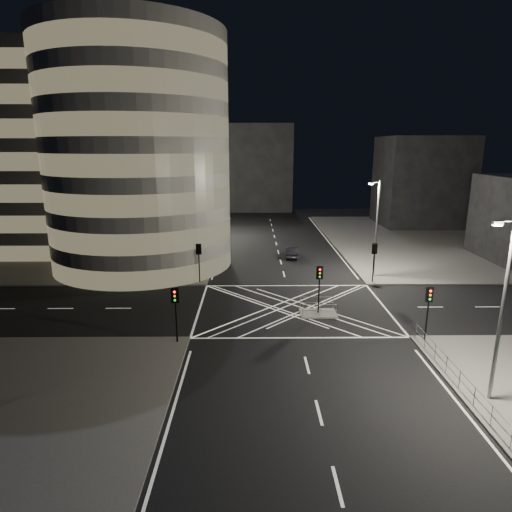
{
  "coord_description": "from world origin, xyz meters",
  "views": [
    {
      "loc": [
        -3.51,
        -34.62,
        13.57
      ],
      "look_at": [
        -3.08,
        6.32,
        3.0
      ],
      "focal_mm": 30.0,
      "sensor_mm": 36.0,
      "label": 1
    }
  ],
  "objects_px": {
    "traffic_signal_fl": "(199,256)",
    "street_lamp_left_far": "(212,201)",
    "street_lamp_left_near": "(198,221)",
    "traffic_signal_nl": "(175,305)",
    "sedan": "(292,252)",
    "street_lamp_right_far": "(376,226)",
    "street_lamp_right_near": "(502,306)",
    "central_island": "(318,313)",
    "traffic_signal_nr": "(429,304)",
    "traffic_signal_fr": "(374,255)",
    "traffic_signal_island": "(319,281)"
  },
  "relations": [
    {
      "from": "traffic_signal_nl",
      "to": "street_lamp_right_far",
      "type": "bearing_deg",
      "value": 40.91
    },
    {
      "from": "traffic_signal_island",
      "to": "street_lamp_left_far",
      "type": "bearing_deg",
      "value": 109.95
    },
    {
      "from": "traffic_signal_nr",
      "to": "traffic_signal_fl",
      "type": "bearing_deg",
      "value": 142.31
    },
    {
      "from": "traffic_signal_nr",
      "to": "sedan",
      "type": "xyz_separation_m",
      "value": [
        -7.3,
        23.98,
        -2.24
      ]
    },
    {
      "from": "street_lamp_right_far",
      "to": "street_lamp_right_near",
      "type": "distance_m",
      "value": 23.0
    },
    {
      "from": "street_lamp_left_near",
      "to": "sedan",
      "type": "xyz_separation_m",
      "value": [
        10.94,
        5.18,
        -4.87
      ]
    },
    {
      "from": "central_island",
      "to": "traffic_signal_nl",
      "type": "xyz_separation_m",
      "value": [
        -10.8,
        -5.3,
        2.84
      ]
    },
    {
      "from": "central_island",
      "to": "street_lamp_right_near",
      "type": "xyz_separation_m",
      "value": [
        7.44,
        -12.5,
        5.47
      ]
    },
    {
      "from": "traffic_signal_nl",
      "to": "street_lamp_left_near",
      "type": "relative_size",
      "value": 0.4
    },
    {
      "from": "street_lamp_left_far",
      "to": "street_lamp_right_far",
      "type": "xyz_separation_m",
      "value": [
        18.87,
        -21.0,
        0.0
      ]
    },
    {
      "from": "traffic_signal_fr",
      "to": "traffic_signal_island",
      "type": "bearing_deg",
      "value": -129.33
    },
    {
      "from": "central_island",
      "to": "sedan",
      "type": "distance_m",
      "value": 18.7
    },
    {
      "from": "traffic_signal_island",
      "to": "street_lamp_right_far",
      "type": "relative_size",
      "value": 0.4
    },
    {
      "from": "central_island",
      "to": "street_lamp_left_near",
      "type": "relative_size",
      "value": 0.3
    },
    {
      "from": "street_lamp_left_far",
      "to": "traffic_signal_fl",
      "type": "bearing_deg",
      "value": -88.43
    },
    {
      "from": "central_island",
      "to": "traffic_signal_island",
      "type": "height_order",
      "value": "traffic_signal_island"
    },
    {
      "from": "central_island",
      "to": "traffic_signal_nr",
      "type": "distance_m",
      "value": 9.08
    },
    {
      "from": "sedan",
      "to": "traffic_signal_nl",
      "type": "bearing_deg",
      "value": 71.37
    },
    {
      "from": "traffic_signal_island",
      "to": "street_lamp_right_near",
      "type": "bearing_deg",
      "value": -59.25
    },
    {
      "from": "traffic_signal_fl",
      "to": "traffic_signal_island",
      "type": "relative_size",
      "value": 1.0
    },
    {
      "from": "street_lamp_right_far",
      "to": "street_lamp_left_near",
      "type": "bearing_deg",
      "value": 170.97
    },
    {
      "from": "sedan",
      "to": "central_island",
      "type": "bearing_deg",
      "value": 96.15
    },
    {
      "from": "traffic_signal_nl",
      "to": "street_lamp_right_near",
      "type": "height_order",
      "value": "street_lamp_right_near"
    },
    {
      "from": "central_island",
      "to": "traffic_signal_nr",
      "type": "height_order",
      "value": "traffic_signal_nr"
    },
    {
      "from": "traffic_signal_nl",
      "to": "traffic_signal_island",
      "type": "relative_size",
      "value": 1.0
    },
    {
      "from": "traffic_signal_island",
      "to": "central_island",
      "type": "bearing_deg",
      "value": 0.0
    },
    {
      "from": "street_lamp_left_far",
      "to": "street_lamp_right_far",
      "type": "bearing_deg",
      "value": -48.06
    },
    {
      "from": "traffic_signal_nl",
      "to": "street_lamp_right_near",
      "type": "distance_m",
      "value": 19.78
    },
    {
      "from": "central_island",
      "to": "traffic_signal_fl",
      "type": "height_order",
      "value": "traffic_signal_fl"
    },
    {
      "from": "traffic_signal_nl",
      "to": "street_lamp_right_far",
      "type": "distance_m",
      "value": 24.27
    },
    {
      "from": "traffic_signal_fr",
      "to": "sedan",
      "type": "distance_m",
      "value": 12.89
    },
    {
      "from": "central_island",
      "to": "sedan",
      "type": "height_order",
      "value": "sedan"
    },
    {
      "from": "street_lamp_right_near",
      "to": "traffic_signal_fr",
      "type": "bearing_deg",
      "value": 91.75
    },
    {
      "from": "traffic_signal_nr",
      "to": "street_lamp_left_far",
      "type": "height_order",
      "value": "street_lamp_left_far"
    },
    {
      "from": "traffic_signal_fr",
      "to": "traffic_signal_nr",
      "type": "height_order",
      "value": "same"
    },
    {
      "from": "traffic_signal_nr",
      "to": "central_island",
      "type": "bearing_deg",
      "value": 142.07
    },
    {
      "from": "street_lamp_left_far",
      "to": "central_island",
      "type": "bearing_deg",
      "value": -70.05
    },
    {
      "from": "traffic_signal_fl",
      "to": "central_island",
      "type": "bearing_deg",
      "value": -37.54
    },
    {
      "from": "traffic_signal_fl",
      "to": "street_lamp_right_near",
      "type": "xyz_separation_m",
      "value": [
        18.24,
        -20.8,
        2.63
      ]
    },
    {
      "from": "traffic_signal_fr",
      "to": "traffic_signal_nr",
      "type": "bearing_deg",
      "value": -90.0
    },
    {
      "from": "traffic_signal_fr",
      "to": "street_lamp_left_near",
      "type": "distance_m",
      "value": 19.14
    },
    {
      "from": "street_lamp_left_near",
      "to": "traffic_signal_nl",
      "type": "bearing_deg",
      "value": -88.06
    },
    {
      "from": "central_island",
      "to": "traffic_signal_nr",
      "type": "relative_size",
      "value": 0.75
    },
    {
      "from": "traffic_signal_fl",
      "to": "street_lamp_left_far",
      "type": "distance_m",
      "value": 23.36
    },
    {
      "from": "central_island",
      "to": "street_lamp_left_near",
      "type": "height_order",
      "value": "street_lamp_left_near"
    },
    {
      "from": "traffic_signal_fl",
      "to": "traffic_signal_fr",
      "type": "height_order",
      "value": "same"
    },
    {
      "from": "traffic_signal_fl",
      "to": "street_lamp_left_near",
      "type": "xyz_separation_m",
      "value": [
        -0.64,
        5.2,
        2.63
      ]
    },
    {
      "from": "traffic_signal_island",
      "to": "street_lamp_left_near",
      "type": "height_order",
      "value": "street_lamp_left_near"
    },
    {
      "from": "central_island",
      "to": "street_lamp_right_far",
      "type": "relative_size",
      "value": 0.3
    },
    {
      "from": "sedan",
      "to": "traffic_signal_fl",
      "type": "bearing_deg",
      "value": 49.84
    }
  ]
}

